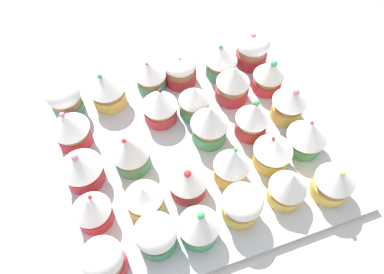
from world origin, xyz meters
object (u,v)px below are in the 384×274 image
at_px(cupcake_3, 242,205).
at_px(cupcake_22, 65,98).
at_px(cupcake_1, 156,235).
at_px(cupcake_21, 269,74).
at_px(cupcake_23, 107,89).
at_px(cupcake_25, 180,69).
at_px(cupcake_2, 199,225).
at_px(cupcake_8, 188,180).
at_px(cupcake_5, 334,181).
at_px(cupcake_12, 82,169).
at_px(cupcake_15, 252,119).
at_px(cupcake_11, 307,135).
at_px(cupcake_24, 151,75).
at_px(cupcake_4, 288,186).
at_px(cupcake_26, 221,60).
at_px(cupcake_10, 273,151).
at_px(baking_tray, 192,148).
at_px(cupcake_27, 252,49).
at_px(cupcake_13, 131,153).
at_px(cupcake_19, 194,100).
at_px(cupcake_17, 71,129).
at_px(cupcake_9, 232,164).
at_px(cupcake_16, 289,102).
at_px(cupcake_0, 104,260).
at_px(cupcake_6, 92,210).
at_px(cupcake_14, 210,123).
at_px(cupcake_18, 160,106).
at_px(cupcake_7, 144,198).
at_px(cupcake_20, 233,83).

distance_m(cupcake_3, cupcake_22, 0.36).
distance_m(cupcake_1, cupcake_21, 0.35).
bearing_deg(cupcake_23, cupcake_25, 2.52).
distance_m(cupcake_2, cupcake_8, 0.07).
bearing_deg(cupcake_5, cupcake_23, 134.33).
height_order(cupcake_3, cupcake_8, cupcake_8).
height_order(cupcake_12, cupcake_15, cupcake_15).
bearing_deg(cupcake_11, cupcake_24, 133.67).
xyz_separation_m(cupcake_4, cupcake_26, (0.00, 0.28, -0.00)).
relative_size(cupcake_10, cupcake_21, 0.89).
distance_m(baking_tray, cupcake_27, 0.23).
relative_size(cupcake_1, cupcake_23, 0.87).
relative_size(cupcake_15, cupcake_27, 1.06).
bearing_deg(cupcake_13, cupcake_11, -12.53).
relative_size(cupcake_5, cupcake_19, 1.09).
bearing_deg(cupcake_17, cupcake_8, -44.96).
distance_m(cupcake_1, cupcake_19, 0.25).
xyz_separation_m(cupcake_1, cupcake_24, (0.08, 0.29, -0.00)).
height_order(cupcake_9, cupcake_16, cupcake_9).
relative_size(baking_tray, cupcake_22, 6.82).
bearing_deg(cupcake_16, cupcake_12, -178.58).
bearing_deg(cupcake_8, cupcake_19, 66.86).
bearing_deg(cupcake_0, cupcake_23, 76.58).
bearing_deg(cupcake_27, cupcake_16, -87.60).
distance_m(cupcake_3, cupcake_16, 0.21).
bearing_deg(cupcake_8, cupcake_6, 179.23).
distance_m(cupcake_14, cupcake_17, 0.23).
height_order(cupcake_3, cupcake_4, cupcake_4).
relative_size(cupcake_8, cupcake_19, 1.07).
bearing_deg(cupcake_2, cupcake_10, 26.64).
bearing_deg(cupcake_18, cupcake_3, -74.17).
xyz_separation_m(cupcake_21, cupcake_25, (-0.15, 0.07, -0.01)).
relative_size(cupcake_8, cupcake_27, 0.96).
bearing_deg(cupcake_21, cupcake_8, -144.12).
distance_m(baking_tray, cupcake_24, 0.16).
height_order(cupcake_21, cupcake_24, cupcake_21).
distance_m(cupcake_2, cupcake_6, 0.16).
relative_size(cupcake_11, cupcake_15, 0.89).
relative_size(cupcake_6, cupcake_7, 1.06).
height_order(baking_tray, cupcake_23, cupcake_23).
bearing_deg(cupcake_21, cupcake_10, -113.16).
relative_size(baking_tray, cupcake_27, 6.42).
relative_size(cupcake_6, cupcake_24, 1.04).
bearing_deg(cupcake_11, cupcake_19, 138.60).
bearing_deg(cupcake_13, cupcake_24, 63.46).
bearing_deg(cupcake_20, cupcake_15, -89.93).
bearing_deg(cupcake_4, cupcake_9, 136.84).
height_order(cupcake_17, cupcake_19, cupcake_17).
xyz_separation_m(cupcake_5, cupcake_12, (-0.36, 0.15, 0.00)).
bearing_deg(cupcake_13, cupcake_10, -17.67).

